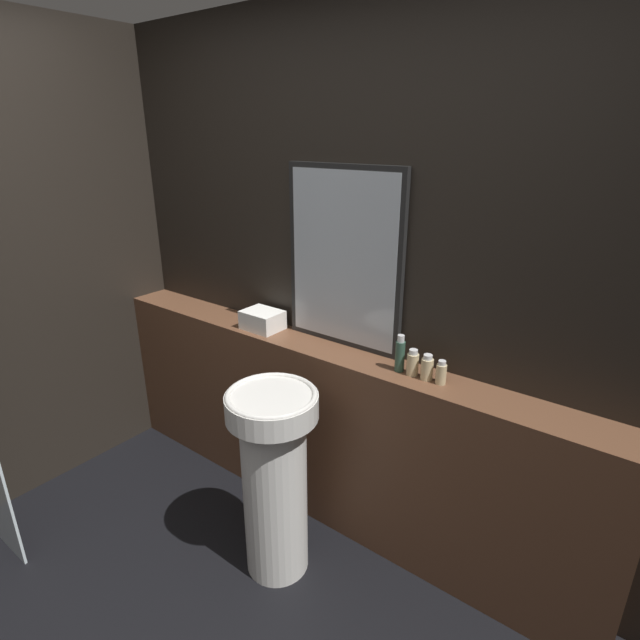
# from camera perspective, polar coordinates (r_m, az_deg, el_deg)

# --- Properties ---
(wall_back) EXTENTS (8.00, 0.06, 2.50)m
(wall_back) POSITION_cam_1_polar(r_m,az_deg,el_deg) (2.45, 2.50, 4.31)
(wall_back) COLOR black
(wall_back) RESTS_ON ground_plane
(vanity_counter) EXTENTS (2.83, 0.24, 0.95)m
(vanity_counter) POSITION_cam_1_polar(r_m,az_deg,el_deg) (2.67, 0.38, -12.55)
(vanity_counter) COLOR brown
(vanity_counter) RESTS_ON ground_plane
(pedestal_sink) EXTENTS (0.40, 0.40, 0.93)m
(pedestal_sink) POSITION_cam_1_polar(r_m,az_deg,el_deg) (2.33, -5.22, -17.23)
(pedestal_sink) COLOR silver
(pedestal_sink) RESTS_ON ground_plane
(mirror) EXTENTS (0.63, 0.03, 0.86)m
(mirror) POSITION_cam_1_polar(r_m,az_deg,el_deg) (2.35, 2.70, 6.96)
(mirror) COLOR black
(mirror) RESTS_ON vanity_counter
(towel_stack) EXTENTS (0.20, 0.16, 0.10)m
(towel_stack) POSITION_cam_1_polar(r_m,az_deg,el_deg) (2.66, -6.59, 0.01)
(towel_stack) COLOR white
(towel_stack) RESTS_ON vanity_counter
(shampoo_bottle) EXTENTS (0.04, 0.04, 0.17)m
(shampoo_bottle) POSITION_cam_1_polar(r_m,az_deg,el_deg) (2.20, 9.13, -3.92)
(shampoo_bottle) COLOR #2D4C3D
(shampoo_bottle) RESTS_ON vanity_counter
(conditioner_bottle) EXTENTS (0.05, 0.05, 0.12)m
(conditioner_bottle) POSITION_cam_1_polar(r_m,az_deg,el_deg) (2.19, 10.54, -4.88)
(conditioner_bottle) COLOR #C6B284
(conditioner_bottle) RESTS_ON vanity_counter
(lotion_bottle) EXTENTS (0.05, 0.05, 0.11)m
(lotion_bottle) POSITION_cam_1_polar(r_m,az_deg,el_deg) (2.16, 12.14, -5.38)
(lotion_bottle) COLOR #C6B284
(lotion_bottle) RESTS_ON vanity_counter
(body_wash_bottle) EXTENTS (0.04, 0.04, 0.10)m
(body_wash_bottle) POSITION_cam_1_polar(r_m,az_deg,el_deg) (2.14, 13.68, -5.91)
(body_wash_bottle) COLOR #C6B284
(body_wash_bottle) RESTS_ON vanity_counter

